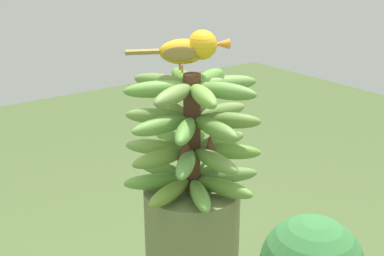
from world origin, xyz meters
TOP-DOWN VIEW (x-y plane):
  - banana_bunch at (-0.00, -0.00)m, footprint 0.33×0.33m
  - perched_bird at (0.02, 0.03)m, footprint 0.23×0.13m

SIDE VIEW (x-z plane):
  - banana_bunch at x=0.00m, z-range 0.92..1.21m
  - perched_bird at x=0.02m, z-range 1.21..1.31m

